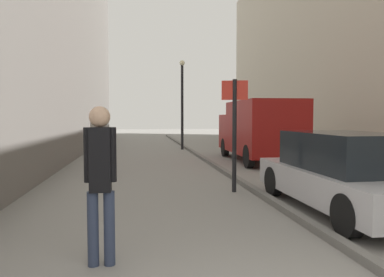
{
  "coord_description": "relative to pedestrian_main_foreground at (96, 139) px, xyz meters",
  "views": [
    {
      "loc": [
        -1.08,
        -1.96,
        1.73
      ],
      "look_at": [
        0.61,
        9.41,
        1.07
      ],
      "focal_mm": 34.37,
      "sensor_mm": 36.0,
      "label": 1
    }
  ],
  "objects": [
    {
      "name": "ground_plane",
      "position": [
        2.42,
        1.72,
        -1.03
      ],
      "size": [
        80.0,
        80.0,
        0.0
      ],
      "primitive_type": "plane",
      "color": "gray"
    },
    {
      "name": "kerb_strip",
      "position": [
        4.0,
        1.72,
        -0.97
      ],
      "size": [
        0.16,
        40.0,
        0.12
      ],
      "primitive_type": "cube",
      "color": "#615F5B",
      "rests_on": "ground_plane"
    },
    {
      "name": "pedestrian_main_foreground",
      "position": [
        0.0,
        0.0,
        0.0
      ],
      "size": [
        0.35,
        0.23,
        1.79
      ],
      "rotation": [
        0.0,
        0.0,
        -0.07
      ],
      "color": "black",
      "rests_on": "ground_plane"
    },
    {
      "name": "pedestrian_mid_block",
      "position": [
        0.91,
        -7.92,
        0.04
      ],
      "size": [
        0.37,
        0.24,
        1.86
      ],
      "rotation": [
        0.0,
        0.0,
        0.0
      ],
      "color": "#2D3851",
      "rests_on": "ground_plane"
    },
    {
      "name": "delivery_van",
      "position": [
        6.06,
        1.63,
        0.23
      ],
      "size": [
        2.18,
        5.43,
        2.35
      ],
      "rotation": [
        0.0,
        0.0,
        -0.02
      ],
      "color": "maroon",
      "rests_on": "ground_plane"
    },
    {
      "name": "parked_car",
      "position": [
        5.13,
        -5.99,
        -0.32
      ],
      "size": [
        1.86,
        4.21,
        1.45
      ],
      "rotation": [
        0.0,
        0.0,
        0.01
      ],
      "color": "#B7B7BC",
      "rests_on": "ground_plane"
    },
    {
      "name": "street_sign_post",
      "position": [
        3.55,
        -4.03,
        0.51
      ],
      "size": [
        0.59,
        0.18,
        2.6
      ],
      "rotation": [
        0.0,
        0.0,
        2.89
      ],
      "color": "black",
      "rests_on": "ground_plane"
    },
    {
      "name": "lamp_post",
      "position": [
        3.72,
        7.32,
        1.69
      ],
      "size": [
        0.28,
        0.28,
        4.76
      ],
      "color": "black",
      "rests_on": "ground_plane"
    }
  ]
}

